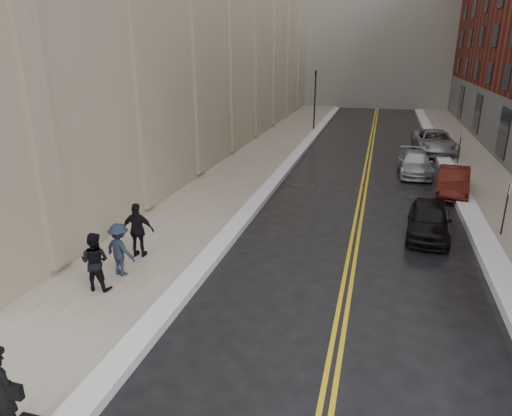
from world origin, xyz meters
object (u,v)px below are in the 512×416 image
Objects in this scene: pedestrian_main at (2,393)px; car_silver_far at (435,142)px; car_black at (429,219)px; pedestrian_b at (120,249)px; car_silver_near at (415,163)px; car_maroon at (453,182)px; pedestrian_c at (138,230)px; pedestrian_a at (95,261)px.

car_silver_far is at bearing -101.32° from pedestrian_main.
pedestrian_b is (-9.63, -6.29, 0.34)m from car_black.
car_silver_near is at bearing 94.84° from car_black.
pedestrian_main is at bearing -110.72° from car_maroon.
car_silver_near is at bearing -131.51° from pedestrian_c.
pedestrian_main reaches higher than car_black.
car_maroon reaches higher than car_silver_near.
pedestrian_c is (-9.75, -4.92, 0.44)m from car_black.
car_silver_near is (0.00, 9.58, -0.02)m from car_black.
pedestrian_b reaches higher than car_maroon.
car_silver_far is (1.60, 15.95, 0.11)m from car_black.
pedestrian_c is at bearing -71.39° from pedestrian_main.
car_silver_near is at bearing 121.34° from car_maroon.
pedestrian_a is (-9.84, -7.30, 0.38)m from car_black.
pedestrian_main is at bearing -112.72° from car_silver_near.
car_black is 11.50m from pedestrian_b.
car_silver_far is 24.91m from pedestrian_b.
car_silver_near is at bearing -108.04° from car_silver_far.
pedestrian_main is 0.90× the size of pedestrian_c.
pedestrian_main is at bearing 117.47° from pedestrian_b.
pedestrian_c reaches higher than pedestrian_a.
pedestrian_main is at bearing 93.02° from pedestrian_c.
car_black is 10.93m from pedestrian_c.
pedestrian_main is 7.63m from pedestrian_c.
car_maroon is 15.69m from pedestrian_c.
car_black is 0.70× the size of car_silver_far.
pedestrian_main reaches higher than pedestrian_b.
pedestrian_b is at bearing -142.02° from car_black.
car_maroon is at bearing -143.93° from pedestrian_c.
car_maroon is at bearing -110.48° from pedestrian_main.
pedestrian_b reaches higher than car_silver_near.
car_silver_far is 3.12× the size of pedestrian_a.
car_maroon is 0.73× the size of car_silver_far.
pedestrian_c reaches higher than car_silver_near.
car_black is at bearing -147.27° from pedestrian_a.
car_silver_near is (-1.60, 3.66, -0.03)m from car_maroon.
pedestrian_b is (-11.23, -12.20, 0.33)m from car_maroon.
car_black is 9.58m from car_silver_near.
car_silver_near is 2.32× the size of pedestrian_c.
pedestrian_b is at bearing -105.38° from pedestrian_a.
pedestrian_main is 1.01× the size of pedestrian_b.
car_silver_far is 23.76m from pedestrian_c.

